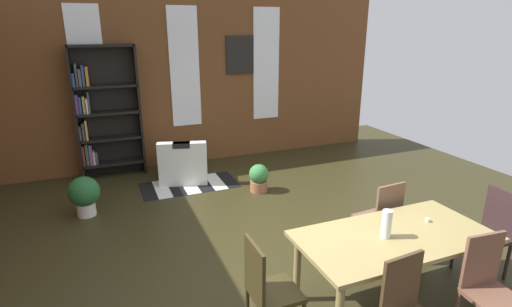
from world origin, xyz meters
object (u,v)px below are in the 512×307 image
dining_chair_head_right (490,230)px  potted_plant_corner (84,194)px  vase_on_table (387,224)px  dining_chair_head_left (267,288)px  dining_table (394,243)px  potted_plant_by_shelf (259,178)px  dining_chair_far_right (381,217)px  dining_chair_near_right (489,287)px  bookshelf_tall (103,112)px  armchair_white (184,164)px

dining_chair_head_right → potted_plant_corner: (-4.02, 3.12, -0.19)m
vase_on_table → potted_plant_corner: size_ratio=0.46×
vase_on_table → dining_chair_head_left: bearing=-180.0°
dining_table → potted_plant_by_shelf: bearing=92.4°
dining_chair_head_left → potted_plant_by_shelf: dining_chair_head_left is taller
vase_on_table → dining_chair_far_right: 0.93m
dining_chair_head_left → dining_chair_near_right: bearing=-21.8°
dining_table → potted_plant_by_shelf: 3.02m
dining_chair_head_left → dining_chair_far_right: size_ratio=1.00×
vase_on_table → dining_chair_far_right: size_ratio=0.28×
dining_chair_head_right → potted_plant_corner: 5.09m
bookshelf_tall → dining_table: bearing=-63.6°
dining_chair_head_left → dining_chair_near_right: (1.71, -0.68, 0.00)m
dining_table → dining_chair_head_left: bearing=-180.0°
dining_chair_head_right → potted_plant_by_shelf: size_ratio=2.08×
dining_chair_head_right → dining_chair_far_right: same height
bookshelf_tall → dining_chair_head_right: bearing=-52.4°
dining_chair_near_right → bookshelf_tall: (-2.75, 5.38, 0.65)m
armchair_white → dining_chair_near_right: bearing=-71.6°
dining_chair_head_right → potted_plant_corner: size_ratio=1.64×
dining_chair_near_right → armchair_white: bearing=108.4°
dining_chair_far_right → potted_plant_by_shelf: (-0.54, 2.31, -0.28)m
dining_chair_near_right → dining_chair_far_right: 1.36m
dining_chair_head_left → potted_plant_by_shelf: 3.22m
dining_chair_far_right → bookshelf_tall: size_ratio=0.41×
potted_plant_corner → dining_chair_head_right: bearing=-37.8°
dining_table → dining_chair_head_right: 1.30m
dining_chair_far_right → armchair_white: 3.65m
dining_chair_head_left → armchair_white: bearing=87.7°
vase_on_table → dining_chair_head_right: 1.45m
dining_table → vase_on_table: vase_on_table is taller
vase_on_table → dining_chair_near_right: (0.53, -0.68, -0.36)m
potted_plant_by_shelf → potted_plant_corner: bearing=177.2°
bookshelf_tall → potted_plant_corner: (-0.39, -1.58, -0.83)m
dining_chair_near_right → potted_plant_by_shelf: 3.72m
vase_on_table → armchair_white: bearing=104.4°
dining_chair_far_right → dining_chair_head_right: bearing=-38.2°
potted_plant_by_shelf → vase_on_table: bearing=-89.8°
armchair_white → bookshelf_tall: bearing=149.2°
dining_chair_near_right → armchair_white: 4.92m
vase_on_table → dining_chair_head_right: vase_on_table is taller
armchair_white → potted_plant_by_shelf: size_ratio=2.15×
potted_plant_by_shelf → potted_plant_corner: potted_plant_corner is taller
armchair_white → potted_plant_corner: (-1.60, -0.87, 0.05)m
vase_on_table → potted_plant_corner: 4.11m
dining_chair_near_right → dining_chair_head_right: bearing=38.0°
dining_chair_head_left → dining_chair_near_right: same height
dining_chair_head_right → dining_chair_head_left: bearing=179.9°
dining_table → dining_chair_far_right: 0.81m
dining_chair_far_right → armchair_white: bearing=115.2°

